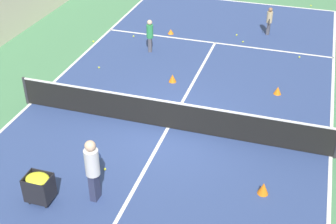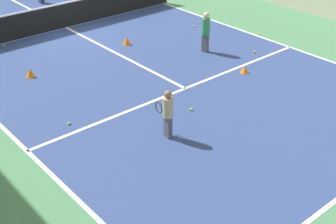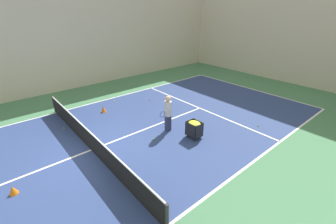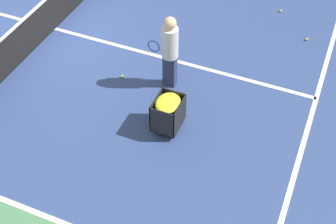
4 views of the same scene
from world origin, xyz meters
name	(u,v)px [view 1 (image 1 of 4)]	position (x,y,z in m)	size (l,w,h in m)	color
ground_plane	(168,128)	(0.00, 0.00, 0.00)	(35.13, 35.13, 0.00)	#477F56
court_playing_area	(168,128)	(0.00, 0.00, 0.00)	(9.52, 23.96, 0.00)	navy
line_baseline_near	(238,1)	(0.00, -11.98, 0.01)	(9.52, 0.10, 0.00)	white
line_sideline_left	(331,157)	(-4.76, 0.00, 0.01)	(0.10, 23.96, 0.00)	white
line_sideline_right	(31,103)	(4.76, 0.00, 0.01)	(0.10, 23.96, 0.00)	white
line_service_near	(215,43)	(0.00, -6.59, 0.01)	(9.52, 0.10, 0.00)	white
line_centre_service	(168,128)	(0.00, 0.00, 0.01)	(0.10, 13.18, 0.00)	white
tennis_net	(168,114)	(0.00, 0.00, 0.50)	(9.82, 0.10, 0.96)	#2D2D33
player_near_baseline	(269,19)	(-1.98, -8.16, 0.69)	(0.26, 0.58, 1.21)	#4C4C56
coach_at_net	(92,167)	(0.79, 3.48, 1.00)	(0.37, 0.68, 1.75)	#2D3351
child_midcourt	(150,34)	(2.32, -5.01, 0.76)	(0.32, 0.32, 1.33)	#4C4C56
ball_cart	(38,184)	(2.03, 3.97, 0.55)	(0.63, 0.52, 0.78)	black
training_cone_0	(172,78)	(0.72, -2.84, 0.14)	(0.27, 0.27, 0.28)	orange
training_cone_1	(263,188)	(-3.15, 2.07, 0.17)	(0.28, 0.28, 0.33)	orange
training_cone_2	(171,31)	(2.06, -6.96, 0.11)	(0.25, 0.25, 0.21)	orange
training_cone_3	(278,90)	(-2.95, -3.08, 0.14)	(0.27, 0.27, 0.27)	orange
tennis_ball_1	(237,35)	(-0.72, -7.61, 0.04)	(0.07, 0.07, 0.07)	yellow
tennis_ball_2	(311,6)	(-3.59, -12.38, 0.04)	(0.07, 0.07, 0.07)	yellow
tennis_ball_3	(105,169)	(1.01, 2.42, 0.04)	(0.07, 0.07, 0.07)	yellow
tennis_ball_4	(243,42)	(-1.10, -6.99, 0.04)	(0.07, 0.07, 0.07)	yellow
tennis_ball_6	(299,57)	(-3.46, -6.18, 0.04)	(0.07, 0.07, 0.07)	yellow
tennis_ball_8	(93,41)	(4.90, -5.14, 0.04)	(0.07, 0.07, 0.07)	yellow
tennis_ball_9	(254,137)	(-2.56, -0.28, 0.04)	(0.07, 0.07, 0.07)	yellow
tennis_ball_10	(99,67)	(3.66, -3.01, 0.04)	(0.07, 0.07, 0.07)	yellow
tennis_ball_11	(134,36)	(3.48, -6.15, 0.04)	(0.07, 0.07, 0.07)	yellow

